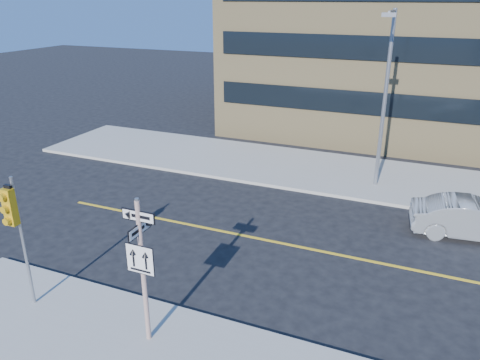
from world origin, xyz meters
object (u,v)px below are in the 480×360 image
at_px(sign_pole, 142,264).
at_px(parked_car_b, 473,219).
at_px(traffic_signal, 13,217).
at_px(streetlight_a, 385,90).

height_order(sign_pole, parked_car_b, sign_pole).
height_order(traffic_signal, streetlight_a, streetlight_a).
bearing_deg(parked_car_b, streetlight_a, 42.61).
height_order(sign_pole, streetlight_a, streetlight_a).
bearing_deg(sign_pole, parked_car_b, 50.62).
relative_size(sign_pole, streetlight_a, 0.51).
xyz_separation_m(traffic_signal, parked_car_b, (12.08, 9.99, -2.29)).
distance_m(sign_pole, streetlight_a, 14.05).
bearing_deg(parked_car_b, sign_pole, 133.30).
bearing_deg(parked_car_b, traffic_signal, 122.27).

